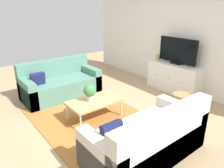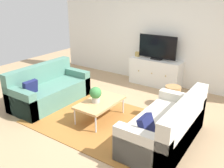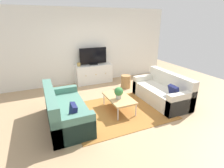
# 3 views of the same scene
# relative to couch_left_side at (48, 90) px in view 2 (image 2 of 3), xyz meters

# --- Properties ---
(ground_plane) EXTENTS (10.00, 10.00, 0.00)m
(ground_plane) POSITION_rel_couch_left_side_xyz_m (1.43, 0.10, -0.29)
(ground_plane) COLOR tan
(wall_back) EXTENTS (6.40, 0.12, 2.70)m
(wall_back) POSITION_rel_couch_left_side_xyz_m (1.43, 2.65, 1.06)
(wall_back) COLOR silver
(wall_back) RESTS_ON ground_plane
(area_rug) EXTENTS (2.50, 1.90, 0.01)m
(area_rug) POSITION_rel_couch_left_side_xyz_m (1.43, -0.05, -0.28)
(area_rug) COLOR #9E662D
(area_rug) RESTS_ON ground_plane
(couch_left_side) EXTENTS (0.85, 1.76, 0.85)m
(couch_left_side) POSITION_rel_couch_left_side_xyz_m (0.00, 0.00, 0.00)
(couch_left_side) COLOR #4C7A6B
(couch_left_side) RESTS_ON ground_plane
(couch_right_side) EXTENTS (0.85, 1.76, 0.85)m
(couch_right_side) POSITION_rel_couch_left_side_xyz_m (2.87, 0.00, 0.00)
(couch_right_side) COLOR beige
(couch_right_side) RESTS_ON ground_plane
(coffee_table) EXTENTS (0.58, 1.00, 0.38)m
(coffee_table) POSITION_rel_couch_left_side_xyz_m (1.45, 0.04, 0.06)
(coffee_table) COLOR tan
(coffee_table) RESTS_ON ground_plane
(potted_plant) EXTENTS (0.23, 0.23, 0.31)m
(potted_plant) POSITION_rel_couch_left_side_xyz_m (1.40, -0.04, 0.26)
(potted_plant) COLOR #B7B2A8
(potted_plant) RESTS_ON coffee_table
(tv_console) EXTENTS (1.36, 0.47, 0.71)m
(tv_console) POSITION_rel_couch_left_side_xyz_m (1.53, 2.37, 0.07)
(tv_console) COLOR white
(tv_console) RESTS_ON ground_plane
(flat_screen_tv) EXTENTS (1.02, 0.16, 0.63)m
(flat_screen_tv) POSITION_rel_couch_left_side_xyz_m (1.53, 2.39, 0.74)
(flat_screen_tv) COLOR black
(flat_screen_tv) RESTS_ON tv_console
(mantel_clock) EXTENTS (0.11, 0.07, 0.13)m
(mantel_clock) POSITION_rel_couch_left_side_xyz_m (0.97, 2.37, 0.48)
(mantel_clock) COLOR tan
(mantel_clock) RESTS_ON tv_console
(wicker_basket) EXTENTS (0.34, 0.34, 0.45)m
(wicker_basket) POSITION_rel_couch_left_side_xyz_m (2.39, 1.42, -0.06)
(wicker_basket) COLOR #9E7547
(wicker_basket) RESTS_ON ground_plane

